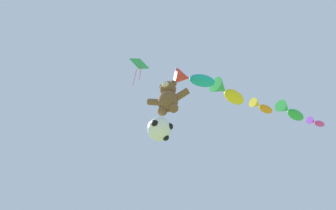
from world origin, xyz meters
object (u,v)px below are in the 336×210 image
at_px(fish_kite_magenta, 316,122).
at_px(diamond_kite, 139,65).
at_px(fish_kite_goldfin, 227,92).
at_px(fish_kite_tangerine, 261,107).
at_px(teddy_bear_kite, 168,97).
at_px(soccer_ball_kite, 160,129).
at_px(fish_kite_teal, 192,79).
at_px(fish_kite_emerald, 290,112).

distance_m(fish_kite_magenta, diamond_kite, 13.70).
height_order(fish_kite_goldfin, fish_kite_tangerine, fish_kite_goldfin).
distance_m(teddy_bear_kite, fish_kite_tangerine, 7.15).
bearing_deg(diamond_kite, teddy_bear_kite, -9.44).
xyz_separation_m(teddy_bear_kite, fish_kite_goldfin, (2.85, 2.90, 2.42)).
height_order(soccer_ball_kite, fish_kite_magenta, fish_kite_magenta).
bearing_deg(fish_kite_magenta, diamond_kite, -142.06).
distance_m(soccer_ball_kite, fish_kite_goldfin, 6.04).
relative_size(fish_kite_teal, fish_kite_magenta, 1.73).
height_order(teddy_bear_kite, soccer_ball_kite, teddy_bear_kite).
xyz_separation_m(teddy_bear_kite, fish_kite_tangerine, (4.69, 4.84, 2.38)).
bearing_deg(fish_kite_magenta, fish_kite_emerald, -129.90).
bearing_deg(fish_kite_goldfin, teddy_bear_kite, -134.46).
bearing_deg(teddy_bear_kite, fish_kite_tangerine, 45.93).
height_order(fish_kite_teal, diamond_kite, diamond_kite).
xyz_separation_m(fish_kite_goldfin, diamond_kite, (-5.06, -2.54, 2.21)).
xyz_separation_m(teddy_bear_kite, fish_kite_magenta, (8.52, 8.74, 3.09)).
distance_m(fish_kite_tangerine, fish_kite_emerald, 2.52).
xyz_separation_m(fish_kite_teal, fish_kite_goldfin, (1.71, 1.94, 0.23)).
bearing_deg(fish_kite_teal, fish_kite_goldfin, 48.64).
bearing_deg(teddy_bear_kite, fish_kite_emerald, 44.28).
xyz_separation_m(soccer_ball_kite, fish_kite_emerald, (7.04, 6.32, 4.58)).
height_order(fish_kite_teal, fish_kite_tangerine, fish_kite_tangerine).
bearing_deg(fish_kite_teal, fish_kite_tangerine, 47.56).
height_order(fish_kite_goldfin, diamond_kite, diamond_kite).
distance_m(soccer_ball_kite, fish_kite_teal, 4.39).
distance_m(teddy_bear_kite, fish_kite_emerald, 9.63).
height_order(fish_kite_emerald, fish_kite_magenta, fish_kite_magenta).
relative_size(soccer_ball_kite, fish_kite_magenta, 0.83).
relative_size(fish_kite_goldfin, diamond_kite, 0.83).
relative_size(fish_kite_teal, diamond_kite, 0.79).
xyz_separation_m(fish_kite_teal, diamond_kite, (-3.35, -0.60, 2.44)).
bearing_deg(fish_kite_emerald, soccer_ball_kite, -138.10).
height_order(teddy_bear_kite, fish_kite_goldfin, fish_kite_goldfin).
xyz_separation_m(fish_kite_magenta, diamond_kite, (-10.74, -8.37, 1.54)).
height_order(fish_kite_tangerine, fish_kite_emerald, fish_kite_emerald).
bearing_deg(teddy_bear_kite, fish_kite_teal, 40.18).
bearing_deg(fish_kite_magenta, fish_kite_goldfin, -134.21).
relative_size(soccer_ball_kite, diamond_kite, 0.38).
bearing_deg(soccer_ball_kite, fish_kite_tangerine, 42.64).
xyz_separation_m(soccer_ball_kite, fish_kite_magenta, (8.96, 8.61, 4.91)).
bearing_deg(soccer_ball_kite, fish_kite_goldfin, 40.23).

